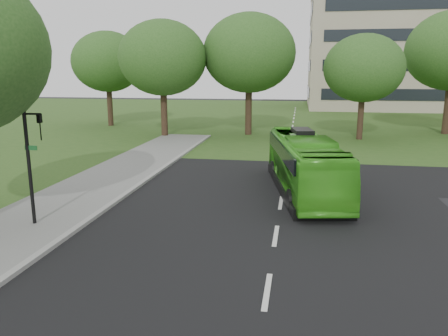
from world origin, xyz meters
name	(u,v)px	position (x,y,z in m)	size (l,w,h in m)	color
ground	(272,260)	(0.00, 0.00, 0.00)	(160.00, 160.00, 0.00)	black
street_surfaces	(285,142)	(-0.38, 22.75, 0.03)	(120.00, 120.00, 0.15)	black
office_building	(444,26)	(21.96, 61.96, 12.50)	(40.10, 20.10, 25.00)	tan
tree_park_a	(163,58)	(-10.97, 24.27, 6.74)	(7.48, 7.48, 9.94)	black
tree_park_b	(249,53)	(-3.89, 26.95, 7.20)	(8.14, 8.14, 10.67)	black
tree_park_c	(364,68)	(5.73, 25.66, 5.88)	(6.53, 6.53, 8.67)	black
tree_park_f	(107,62)	(-19.11, 31.22, 6.61)	(7.28, 7.28, 9.72)	black
bus	(305,164)	(1.00, 8.10, 1.35)	(2.26, 9.67, 2.69)	green
traffic_light	(32,155)	(-8.68, 1.44, 2.72)	(0.74, 0.20, 4.63)	black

